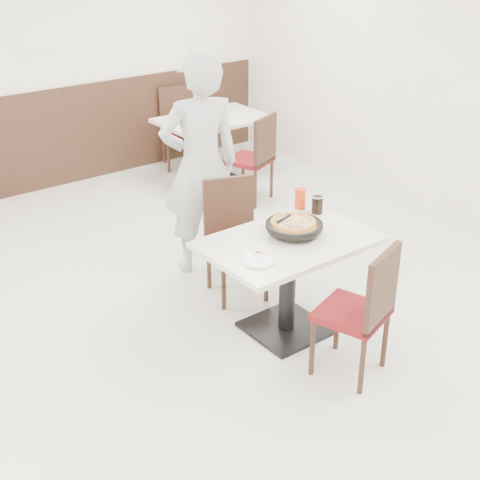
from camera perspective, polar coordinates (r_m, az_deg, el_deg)
floor at (r=5.12m, az=-1.46°, el=-7.12°), size 7.00×7.00×0.00m
wall_back at (r=7.55m, az=-17.93°, el=14.14°), size 6.00×0.04×2.80m
wainscot_back at (r=7.73m, az=-17.02°, el=7.98°), size 5.90×0.03×1.10m
main_table at (r=4.86m, az=4.07°, el=-3.93°), size 1.29×0.93×0.75m
chair_near at (r=4.44m, az=9.53°, el=-5.92°), size 0.53×0.53×0.95m
chair_far at (r=5.26m, az=-0.25°, el=-0.17°), size 0.52×0.52×0.95m
trivet at (r=4.74m, az=4.46°, el=0.60°), size 0.12×0.12×0.04m
pizza_pan at (r=4.74m, az=4.63°, el=0.94°), size 0.42×0.42×0.01m
pizza at (r=4.77m, az=4.56°, el=1.29°), size 0.39×0.39×0.02m
pizza_server at (r=4.69m, az=4.68°, el=1.33°), size 0.08×0.09×0.00m
napkin at (r=4.40m, az=1.34°, el=-1.65°), size 0.16×0.16×0.00m
side_plate at (r=4.36m, az=1.58°, el=-1.84°), size 0.22×0.22×0.01m
fork at (r=4.39m, az=1.57°, el=-1.53°), size 0.06×0.15×0.00m
cola_glass at (r=5.10m, az=6.61°, el=2.99°), size 0.09×0.09×0.13m
red_cup at (r=5.17m, az=5.16°, el=3.54°), size 0.09×0.09×0.16m
diner_person at (r=5.54m, az=-3.40°, el=6.35°), size 0.78×0.62×1.87m
bg_table_right at (r=7.72m, az=-2.27°, el=7.72°), size 1.29×0.94×0.75m
bg_chair_right_near at (r=7.14m, az=0.78°, el=7.03°), size 0.55×0.55×0.95m
bg_chair_right_far at (r=8.18m, az=-5.15°, el=9.43°), size 0.55×0.55×0.95m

